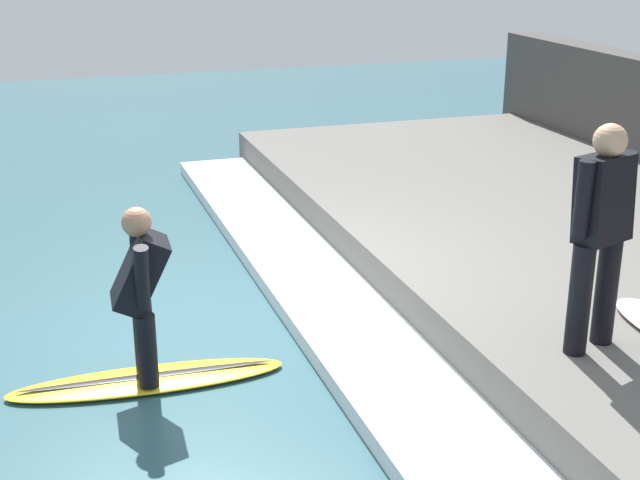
% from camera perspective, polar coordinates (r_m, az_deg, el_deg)
% --- Properties ---
extents(ground_plane, '(28.00, 28.00, 0.00)m').
position_cam_1_polar(ground_plane, '(7.77, -3.18, -5.22)').
color(ground_plane, '#335B66').
extents(concrete_ledge, '(4.40, 10.88, 0.45)m').
position_cam_1_polar(concrete_ledge, '(8.98, 16.94, -1.04)').
color(concrete_ledge, '#66635E').
rests_on(concrete_ledge, ground_plane).
extents(wave_foam_crest, '(0.91, 10.34, 0.14)m').
position_cam_1_polar(wave_foam_crest, '(7.88, 0.67, -4.23)').
color(wave_foam_crest, white).
rests_on(wave_foam_crest, ground_plane).
extents(surfboard_riding, '(2.08, 0.56, 0.07)m').
position_cam_1_polar(surfboard_riding, '(6.87, -10.96, -8.77)').
color(surfboard_riding, yellow).
rests_on(surfboard_riding, ground_plane).
extents(surfer_riding, '(0.46, 0.62, 1.32)m').
position_cam_1_polar(surfer_riding, '(6.55, -11.38, -2.90)').
color(surfer_riding, black).
rests_on(surfer_riding, surfboard_riding).
extents(surfer_waiting_near, '(0.52, 0.36, 1.59)m').
position_cam_1_polar(surfer_waiting_near, '(6.24, 17.53, 0.85)').
color(surfer_waiting_near, black).
rests_on(surfer_waiting_near, concrete_ledge).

